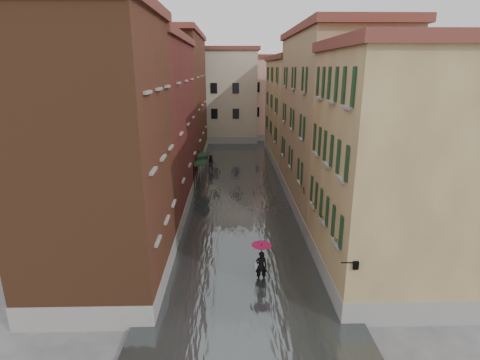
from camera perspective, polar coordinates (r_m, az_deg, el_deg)
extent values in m
plane|color=#4F4E51|center=(22.23, 0.57, -12.03)|extent=(120.00, 120.00, 0.00)
cube|color=#43494A|center=(34.17, -0.16, -1.33)|extent=(10.00, 60.00, 0.20)
cube|color=brown|center=(19.05, -20.73, 2.91)|extent=(6.00, 8.00, 13.00)
cube|color=maroon|center=(29.50, -13.85, 7.59)|extent=(6.00, 14.00, 12.50)
cube|color=brown|center=(44.09, -9.82, 11.70)|extent=(6.00, 16.00, 14.00)
cube|color=#916E4B|center=(19.72, 21.61, 1.00)|extent=(6.00, 8.00, 11.50)
cube|color=#96855A|center=(29.79, 13.73, 8.17)|extent=(6.00, 14.00, 13.00)
cube|color=#916E4B|center=(44.43, 8.73, 10.16)|extent=(6.00, 16.00, 11.50)
cube|color=#BEB297|center=(57.67, -3.77, 12.54)|extent=(12.00, 9.00, 13.00)
cube|color=#D19992|center=(60.03, 5.13, 12.20)|extent=(10.00, 9.00, 12.00)
cube|color=#16311A|center=(34.22, -5.98, 2.88)|extent=(1.09, 3.30, 0.31)
cylinder|color=black|center=(32.98, -7.01, 0.24)|extent=(0.06, 0.06, 2.80)
cylinder|color=black|center=(36.14, -6.52, 1.72)|extent=(0.06, 0.06, 2.80)
cube|color=#16311A|center=(36.07, -5.75, 3.60)|extent=(1.09, 3.18, 0.31)
cylinder|color=black|center=(34.86, -6.70, 1.16)|extent=(0.06, 0.06, 2.80)
cylinder|color=black|center=(37.92, -6.28, 2.45)|extent=(0.06, 0.06, 2.80)
cylinder|color=black|center=(16.18, 16.18, -12.00)|extent=(0.60, 0.05, 0.05)
cube|color=black|center=(16.32, 17.18, -12.24)|extent=(0.22, 0.22, 0.35)
cube|color=beige|center=(16.32, 17.18, -12.24)|extent=(0.14, 0.14, 0.24)
cube|color=#9A5032|center=(17.56, 14.85, -9.33)|extent=(0.22, 0.85, 0.18)
imported|color=#265926|center=(17.38, 14.95, -8.09)|extent=(0.59, 0.51, 0.66)
cube|color=#9A5032|center=(19.86, 12.80, -6.04)|extent=(0.22, 0.85, 0.18)
imported|color=#265926|center=(19.71, 12.88, -4.91)|extent=(0.59, 0.51, 0.66)
cube|color=#9A5032|center=(21.63, 11.58, -4.04)|extent=(0.22, 0.85, 0.18)
imported|color=#265926|center=(21.49, 11.64, -2.99)|extent=(0.59, 0.51, 0.66)
cube|color=#9A5032|center=(24.40, 10.05, -1.54)|extent=(0.22, 0.85, 0.18)
imported|color=#265926|center=(24.28, 10.10, -0.60)|extent=(0.59, 0.51, 0.66)
imported|color=black|center=(19.88, 3.23, -13.00)|extent=(0.63, 0.43, 1.69)
cube|color=beige|center=(19.85, 2.40, -12.69)|extent=(0.08, 0.30, 0.38)
cylinder|color=black|center=(19.64, 3.26, -11.72)|extent=(0.02, 0.02, 1.00)
cone|color=#A40A3F|center=(19.37, 3.29, -10.24)|extent=(1.07, 1.07, 0.28)
imported|color=black|center=(39.97, -4.39, 2.51)|extent=(0.97, 0.80, 1.80)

